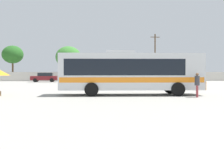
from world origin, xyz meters
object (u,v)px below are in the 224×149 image
at_px(parked_car_rightmost_maroon, 156,77).
at_px(utility_pole_near, 155,56).
at_px(coach_bus_silver_orange, 129,71).
at_px(roadside_tree_left, 13,55).
at_px(parked_car_third_maroon, 120,77).
at_px(parked_car_leftmost_maroon, 44,77).
at_px(attendant_by_bus_door, 197,83).
at_px(parked_car_second_grey, 78,77).
at_px(roadside_tree_midleft, 68,57).

bearing_deg(parked_car_rightmost_maroon, utility_pole_near, 79.69).
bearing_deg(coach_bus_silver_orange, roadside_tree_left, 120.82).
xyz_separation_m(parked_car_third_maroon, roadside_tree_left, (-19.74, 6.32, 4.10)).
xyz_separation_m(parked_car_leftmost_maroon, parked_car_rightmost_maroon, (18.57, -0.41, -0.04)).
distance_m(attendant_by_bus_door, parked_car_third_maroon, 27.26).
bearing_deg(parked_car_third_maroon, parked_car_second_grey, -179.87).
bearing_deg(parked_car_leftmost_maroon, parked_car_rightmost_maroon, -1.27).
height_order(parked_car_second_grey, parked_car_rightmost_maroon, parked_car_rightmost_maroon).
height_order(coach_bus_silver_orange, attendant_by_bus_door, coach_bus_silver_orange).
xyz_separation_m(parked_car_second_grey, parked_car_third_maroon, (7.09, 0.02, 0.02)).
height_order(parked_car_rightmost_maroon, utility_pole_near, utility_pole_near).
bearing_deg(coach_bus_silver_orange, utility_pole_near, 75.01).
bearing_deg(roadside_tree_left, coach_bus_silver_orange, -59.18).
distance_m(parked_car_rightmost_maroon, roadside_tree_midleft, 17.84).
xyz_separation_m(parked_car_second_grey, roadside_tree_left, (-12.64, 6.34, 4.11)).
bearing_deg(attendant_by_bus_door, utility_pole_near, 83.70).
bearing_deg(utility_pole_near, parked_car_third_maroon, -138.82).
bearing_deg(coach_bus_silver_orange, attendant_by_bus_door, -24.53).
height_order(coach_bus_silver_orange, parked_car_leftmost_maroon, coach_bus_silver_orange).
distance_m(roadside_tree_left, roadside_tree_midleft, 10.34).
distance_m(parked_car_rightmost_maroon, utility_pole_near, 7.95).
distance_m(parked_car_leftmost_maroon, utility_pole_near, 21.17).
distance_m(attendant_by_bus_door, parked_car_second_grey, 29.03).
distance_m(parked_car_third_maroon, roadside_tree_midleft, 12.68).
bearing_deg(attendant_by_bus_door, parked_car_third_maroon, 97.50).
bearing_deg(utility_pole_near, roadside_tree_midleft, 175.83).
bearing_deg(parked_car_third_maroon, parked_car_leftmost_maroon, -179.59).
relative_size(parked_car_leftmost_maroon, parked_car_third_maroon, 0.97).
height_order(coach_bus_silver_orange, roadside_tree_left, roadside_tree_left).
xyz_separation_m(coach_bus_silver_orange, parked_car_second_grey, (-5.97, 24.87, -1.09)).
relative_size(parked_car_third_maroon, parked_car_rightmost_maroon, 1.04).
relative_size(coach_bus_silver_orange, utility_pole_near, 1.24).
height_order(coach_bus_silver_orange, parked_car_rightmost_maroon, coach_bus_silver_orange).
bearing_deg(parked_car_leftmost_maroon, roadside_tree_left, 138.17).
relative_size(parked_car_second_grey, utility_pole_near, 0.53).
bearing_deg(roadside_tree_left, parked_car_second_grey, -26.63).
relative_size(attendant_by_bus_door, parked_car_leftmost_maroon, 0.40).
bearing_deg(parked_car_leftmost_maroon, parked_car_second_grey, 0.78).
bearing_deg(utility_pole_near, attendant_by_bus_door, -96.30).
distance_m(coach_bus_silver_orange, roadside_tree_midleft, 33.60).
distance_m(parked_car_second_grey, parked_car_rightmost_maroon, 13.10).
height_order(parked_car_leftmost_maroon, utility_pole_near, utility_pole_near).
xyz_separation_m(parked_car_leftmost_maroon, utility_pole_near, (19.81, 6.42, 3.83)).
distance_m(attendant_by_bus_door, utility_pole_near, 33.75).
xyz_separation_m(parked_car_rightmost_maroon, utility_pole_near, (1.24, 6.84, 3.87)).
bearing_deg(parked_car_leftmost_maroon, attendant_by_bus_door, -59.08).
bearing_deg(parked_car_rightmost_maroon, parked_car_third_maroon, 175.20).
bearing_deg(attendant_by_bus_door, roadside_tree_midleft, 110.66).
bearing_deg(parked_car_second_grey, roadside_tree_midleft, 107.49).
xyz_separation_m(parked_car_third_maroon, parked_car_rightmost_maroon, (5.99, -0.50, -0.02)).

